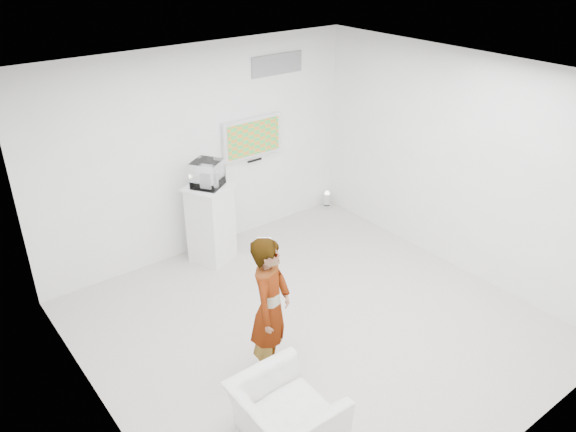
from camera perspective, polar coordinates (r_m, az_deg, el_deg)
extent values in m
cube|color=beige|center=(6.98, 2.49, -10.98)|extent=(5.00, 5.00, 0.01)
cube|color=#2F2F32|center=(5.64, 3.11, 13.65)|extent=(5.00, 5.00, 0.01)
cube|color=silver|center=(8.06, -8.85, 6.43)|extent=(5.00, 0.01, 3.00)
cube|color=silver|center=(4.85, 22.57, -10.69)|extent=(5.00, 0.01, 3.00)
cube|color=silver|center=(5.13, -19.29, -7.80)|extent=(0.01, 5.00, 3.00)
cube|color=silver|center=(7.89, 16.82, 5.09)|extent=(0.01, 5.00, 3.00)
cube|color=silver|center=(8.42, -3.65, 7.97)|extent=(1.00, 0.08, 0.60)
cube|color=gray|center=(8.46, -1.11, 15.14)|extent=(0.90, 0.02, 0.30)
imported|color=silver|center=(5.87, -1.77, -9.36)|extent=(0.71, 0.66, 1.64)
imported|color=silver|center=(5.48, -0.19, -19.70)|extent=(0.84, 0.96, 0.61)
cube|color=silver|center=(8.04, -7.84, -0.76)|extent=(0.73, 0.73, 1.16)
cylinder|color=silver|center=(9.69, 3.98, 1.65)|extent=(0.23, 0.23, 0.30)
cube|color=silver|center=(7.72, -8.19, 4.25)|extent=(0.51, 0.51, 0.37)
cube|color=silver|center=(7.75, -8.16, 3.72)|extent=(0.13, 0.16, 0.22)
cube|color=silver|center=(5.75, -2.45, -2.41)|extent=(0.13, 0.12, 0.04)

